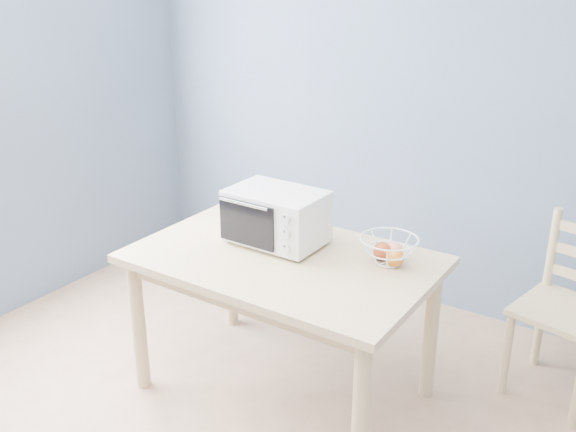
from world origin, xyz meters
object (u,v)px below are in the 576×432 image
Objects in this scene: fruit_basket at (390,250)px; dining_table at (283,275)px; dining_chair at (569,312)px; toaster_oven at (273,215)px.

dining_table is at bearing -155.00° from fruit_basket.
dining_chair reaches higher than fruit_basket.
toaster_oven is at bearing -141.00° from dining_chair.
dining_chair reaches higher than dining_table.
fruit_basket is at bearing 25.00° from dining_table.
fruit_basket is (0.45, 0.21, 0.16)m from dining_table.
dining_chair is at bearing 33.46° from dining_table.
toaster_oven reaches higher than dining_table.
toaster_oven is 1.30× the size of fruit_basket.
toaster_oven reaches higher than fruit_basket.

